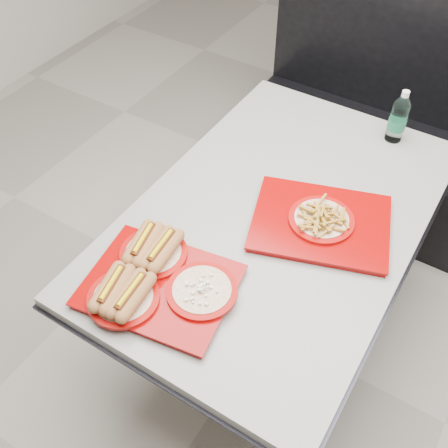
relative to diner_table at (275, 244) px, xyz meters
The scene contains 6 objects.
ground 0.58m from the diner_table, ahead, with size 6.00×6.00×0.00m, color gray.
diner_table is the anchor object (origin of this frame).
booth_bench 1.11m from the diner_table, 90.00° to the left, with size 1.30×0.57×1.35m.
tray_near 0.54m from the diner_table, 109.83° to the right, with size 0.48×0.41×0.10m.
tray_far 0.24m from the diner_table, ahead, with size 0.53×0.47×0.09m.
water_bottle 0.68m from the diner_table, 72.27° to the left, with size 0.07×0.07×0.22m.
Camera 1 is at (0.50, -1.16, 2.03)m, focal length 42.00 mm.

